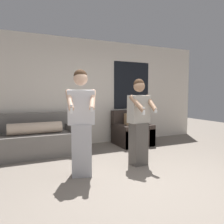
# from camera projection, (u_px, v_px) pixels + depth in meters

# --- Properties ---
(ground_plane) EXTENTS (14.00, 14.00, 0.00)m
(ground_plane) POSITION_uv_depth(u_px,v_px,m) (150.00, 185.00, 3.17)
(ground_plane) COLOR slate
(wall_back) EXTENTS (6.87, 0.07, 2.70)m
(wall_back) POSITION_uv_depth(u_px,v_px,m) (87.00, 92.00, 5.65)
(wall_back) COLOR silver
(wall_back) RESTS_ON ground_plane
(couch) EXTENTS (1.98, 0.89, 0.88)m
(couch) POSITION_uv_depth(u_px,v_px,m) (35.00, 140.00, 4.73)
(couch) COLOR slate
(couch) RESTS_ON ground_plane
(armchair) EXTENTS (0.85, 0.84, 0.87)m
(armchair) POSITION_uv_depth(u_px,v_px,m) (132.00, 133.00, 5.69)
(armchair) COLOR #332823
(armchair) RESTS_ON ground_plane
(person_left) EXTENTS (0.50, 0.54, 1.70)m
(person_left) POSITION_uv_depth(u_px,v_px,m) (81.00, 122.00, 3.45)
(person_left) COLOR #B2B2B7
(person_left) RESTS_ON ground_plane
(person_right) EXTENTS (0.45, 0.48, 1.59)m
(person_right) POSITION_uv_depth(u_px,v_px,m) (139.00, 122.00, 4.00)
(person_right) COLOR #56514C
(person_right) RESTS_ON ground_plane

